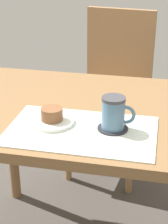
# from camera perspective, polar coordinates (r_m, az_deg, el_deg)

# --- Properties ---
(dining_table) EXTENTS (1.13, 0.73, 0.70)m
(dining_table) POSITION_cam_1_polar(r_m,az_deg,el_deg) (1.39, 2.96, -2.60)
(dining_table) COLOR brown
(dining_table) RESTS_ON ground_plane
(wooden_chair) EXTENTS (0.48, 0.48, 0.91)m
(wooden_chair) POSITION_cam_1_polar(r_m,az_deg,el_deg) (2.13, 4.47, 3.82)
(wooden_chair) COLOR #997047
(wooden_chair) RESTS_ON ground_plane
(placemat) EXTENTS (0.48, 0.30, 0.00)m
(placemat) POSITION_cam_1_polar(r_m,az_deg,el_deg) (1.20, -0.40, -2.87)
(placemat) COLOR silver
(placemat) RESTS_ON dining_table
(pastry_plate) EXTENTS (0.15, 0.15, 0.01)m
(pastry_plate) POSITION_cam_1_polar(r_m,az_deg,el_deg) (1.24, -4.87, -1.44)
(pastry_plate) COLOR silver
(pastry_plate) RESTS_ON placemat
(pastry) EXTENTS (0.07, 0.07, 0.04)m
(pastry) POSITION_cam_1_polar(r_m,az_deg,el_deg) (1.23, -4.92, -0.32)
(pastry) COLOR brown
(pastry) RESTS_ON pastry_plate
(coffee_coaster) EXTENTS (0.10, 0.10, 0.00)m
(coffee_coaster) POSITION_cam_1_polar(r_m,az_deg,el_deg) (1.21, 4.39, -2.49)
(coffee_coaster) COLOR #232328
(coffee_coaster) RESTS_ON placemat
(coffee_mug) EXTENTS (0.11, 0.08, 0.11)m
(coffee_mug) POSITION_cam_1_polar(r_m,az_deg,el_deg) (1.18, 4.61, -0.13)
(coffee_mug) COLOR slate
(coffee_mug) RESTS_ON coffee_coaster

